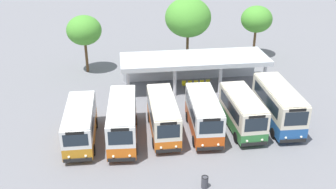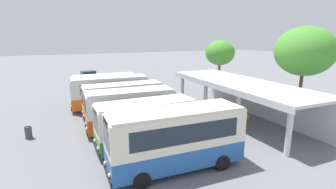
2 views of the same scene
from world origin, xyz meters
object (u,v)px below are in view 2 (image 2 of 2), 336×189
waiting_chair_second_from_end (231,112)px  waiting_chair_end_by_column (227,110)px  waiting_chair_middle_seat (235,114)px  city_bus_fourth_amber (130,108)px  city_bus_fifth_blue (146,122)px  parked_car_flank (88,76)px  city_bus_far_end_green (176,137)px  city_bus_nearest_orange (105,86)px  waiting_chair_fifth_seat (246,118)px  city_bus_second_in_row (110,91)px  waiting_chair_fourth_seat (240,116)px  city_bus_middle_cream (123,99)px  litter_bin_apron (28,133)px

waiting_chair_second_from_end → waiting_chair_end_by_column: bearing=174.2°
waiting_chair_second_from_end → waiting_chair_middle_seat: 0.66m
city_bus_fourth_amber → waiting_chair_middle_seat: city_bus_fourth_amber is taller
city_bus_fifth_blue → parked_car_flank: 28.26m
waiting_chair_second_from_end → waiting_chair_middle_seat: (0.66, -0.06, 0.00)m
city_bus_far_end_green → parked_car_flank: bearing=-178.3°
parked_car_flank → city_bus_nearest_orange: bearing=0.8°
parked_car_flank → waiting_chair_fifth_seat: parked_car_flank is taller
city_bus_second_in_row → city_bus_fourth_amber: city_bus_second_in_row is taller
waiting_chair_fourth_seat → waiting_chair_end_by_column: bearing=176.9°
waiting_chair_second_from_end → city_bus_fourth_amber: bearing=-93.7°
waiting_chair_end_by_column → waiting_chair_middle_seat: same height
city_bus_second_in_row → parked_car_flank: size_ratio=1.72×
city_bus_middle_cream → parked_car_flank: 21.45m
city_bus_far_end_green → waiting_chair_fifth_seat: 9.71m
waiting_chair_end_by_column → waiting_chair_middle_seat: 1.32m
waiting_chair_middle_seat → waiting_chair_fourth_seat: bearing=1.3°
waiting_chair_fourth_seat → city_bus_second_in_row: bearing=-132.8°
city_bus_second_in_row → city_bus_far_end_green: city_bus_far_end_green is taller
city_bus_nearest_orange → city_bus_fourth_amber: (10.23, 0.11, 0.12)m
waiting_chair_end_by_column → litter_bin_apron: size_ratio=0.96×
waiting_chair_fourth_seat → city_bus_far_end_green: bearing=-60.2°
waiting_chair_second_from_end → city_bus_fifth_blue: bearing=-72.9°
waiting_chair_end_by_column → city_bus_middle_cream: bearing=-110.4°
waiting_chair_end_by_column → litter_bin_apron: 16.67m
city_bus_middle_cream → waiting_chair_fourth_seat: size_ratio=8.36×
parked_car_flank → city_bus_fifth_blue: bearing=0.9°
waiting_chair_fourth_seat → waiting_chair_middle_seat: bearing=-178.7°
city_bus_nearest_orange → city_bus_middle_cream: (6.82, 0.43, 0.05)m
city_bus_second_in_row → waiting_chair_middle_seat: city_bus_second_in_row is taller
waiting_chair_second_from_end → waiting_chair_fourth_seat: same height
city_bus_fifth_blue → city_bus_second_in_row: bearing=-178.2°
city_bus_fifth_blue → city_bus_fourth_amber: bearing=-177.9°
city_bus_fourth_amber → waiting_chair_fourth_seat: bearing=78.3°
city_bus_fifth_blue → parked_car_flank: (-28.25, -0.44, -0.93)m
city_bus_fifth_blue → waiting_chair_fifth_seat: city_bus_fifth_blue is taller
city_bus_fifth_blue → waiting_chair_middle_seat: bearing=103.4°
waiting_chair_end_by_column → city_bus_second_in_row: bearing=-125.4°
city_bus_second_in_row → city_bus_middle_cream: 3.45m
city_bus_nearest_orange → waiting_chair_fourth_seat: (12.14, 9.34, -1.17)m
city_bus_nearest_orange → waiting_chair_fifth_seat: (12.79, 9.37, -1.17)m
city_bus_middle_cream → waiting_chair_middle_seat: (4.66, 8.90, -1.22)m
city_bus_second_in_row → waiting_chair_fourth_seat: city_bus_second_in_row is taller
parked_car_flank → city_bus_second_in_row: bearing=0.4°
waiting_chair_end_by_column → waiting_chair_fifth_seat: (2.62, -0.08, 0.00)m
city_bus_nearest_orange → litter_bin_apron: bearing=-39.2°
city_bus_far_end_green → waiting_chair_end_by_column: bearing=128.4°
waiting_chair_middle_seat → litter_bin_apron: litter_bin_apron is taller
city_bus_fifth_blue → parked_car_flank: bearing=-179.1°
city_bus_far_end_green → city_bus_second_in_row: bearing=-176.5°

